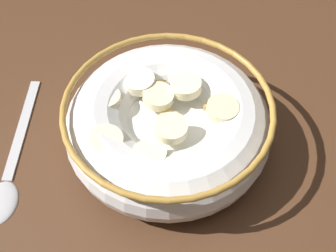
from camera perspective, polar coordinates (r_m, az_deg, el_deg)
ground_plane at (r=47.00cm, az=-0.00°, el=-2.94°), size 94.76×94.76×2.00cm
cereal_bowl at (r=43.45cm, az=-0.03°, el=0.27°), size 19.69×19.69×6.52cm
spoon at (r=46.25cm, az=-19.58°, el=-6.18°), size 16.02×10.73×0.80cm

